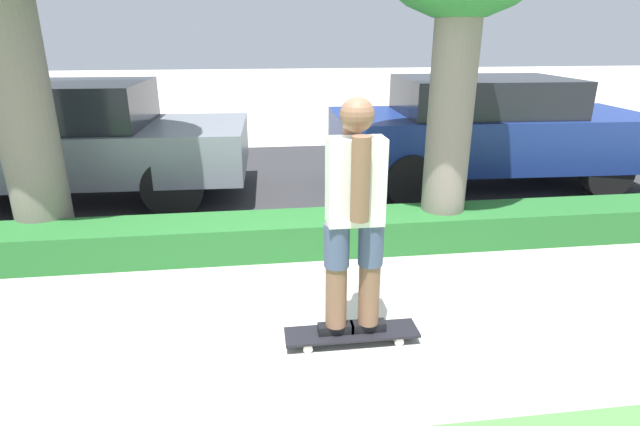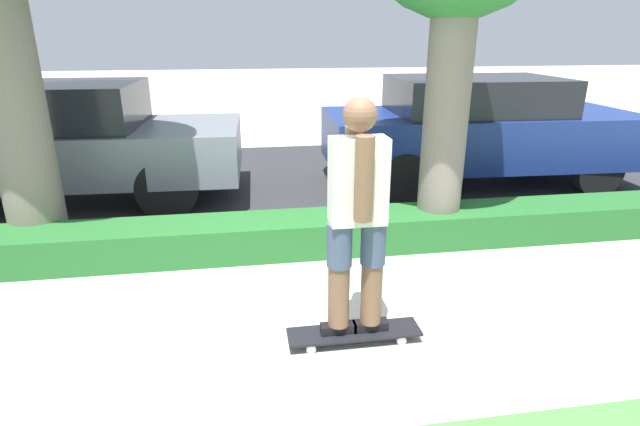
{
  "view_description": "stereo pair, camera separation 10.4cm",
  "coord_description": "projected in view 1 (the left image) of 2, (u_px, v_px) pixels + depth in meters",
  "views": [
    {
      "loc": [
        -0.4,
        -3.2,
        2.15
      ],
      "look_at": [
        0.1,
        0.6,
        0.77
      ],
      "focal_mm": 28.0,
      "sensor_mm": 36.0,
      "label": 1
    },
    {
      "loc": [
        -0.5,
        -3.18,
        2.15
      ],
      "look_at": [
        0.1,
        0.6,
        0.77
      ],
      "focal_mm": 28.0,
      "sensor_mm": 36.0,
      "label": 2
    }
  ],
  "objects": [
    {
      "name": "ground_plane",
      "position": [
        318.0,
        336.0,
        3.76
      ],
      "size": [
        60.0,
        60.0,
        0.0
      ],
      "primitive_type": "plane",
      "color": "#BCB7AD"
    },
    {
      "name": "hedge_row",
      "position": [
        298.0,
        234.0,
        5.19
      ],
      "size": [
        12.94,
        0.6,
        0.37
      ],
      "color": "#236028",
      "rests_on": "ground_plane"
    },
    {
      "name": "parked_car_front",
      "position": [
        63.0,
        140.0,
        6.57
      ],
      "size": [
        4.73,
        2.01,
        1.56
      ],
      "rotation": [
        0.0,
        0.0,
        -0.03
      ],
      "color": "slate",
      "rests_on": "ground_plane"
    },
    {
      "name": "skateboard",
      "position": [
        352.0,
        333.0,
        3.67
      ],
      "size": [
        0.98,
        0.24,
        0.09
      ],
      "color": "black",
      "rests_on": "ground_plane"
    },
    {
      "name": "skater_person",
      "position": [
        355.0,
        216.0,
        3.36
      ],
      "size": [
        0.5,
        0.44,
        1.69
      ],
      "color": "black",
      "rests_on": "skateboard"
    },
    {
      "name": "parked_car_middle",
      "position": [
        486.0,
        130.0,
        7.27
      ],
      "size": [
        4.56,
        1.96,
        1.57
      ],
      "rotation": [
        0.0,
        0.0,
        -0.04
      ],
      "color": "navy",
      "rests_on": "ground_plane"
    },
    {
      "name": "street_asphalt",
      "position": [
        284.0,
        181.0,
        7.68
      ],
      "size": [
        12.94,
        5.0,
        0.01
      ],
      "color": "#2D2D30",
      "rests_on": "ground_plane"
    }
  ]
}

